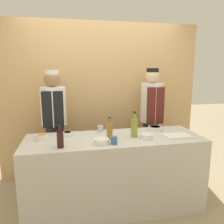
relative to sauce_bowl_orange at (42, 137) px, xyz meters
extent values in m
plane|color=tan|center=(0.84, -0.10, -0.93)|extent=(14.00, 14.00, 0.00)
cube|color=tan|center=(0.84, 0.95, 0.27)|extent=(3.15, 0.18, 2.40)
cube|color=beige|center=(0.84, -0.10, -0.48)|extent=(2.10, 0.72, 0.90)
cylinder|color=white|center=(0.00, 0.00, 0.00)|extent=(0.14, 0.14, 0.06)
cylinder|color=orange|center=(0.00, 0.00, 0.02)|extent=(0.11, 0.11, 0.02)
cylinder|color=white|center=(0.29, 0.07, -0.01)|extent=(0.11, 0.11, 0.05)
cylinder|color=red|center=(0.29, 0.07, 0.01)|extent=(0.09, 0.09, 0.02)
cylinder|color=white|center=(1.42, 0.08, -0.01)|extent=(0.17, 0.17, 0.06)
cylinder|color=brown|center=(1.42, 0.08, 0.01)|extent=(0.14, 0.14, 0.02)
cylinder|color=white|center=(0.65, -0.29, 0.00)|extent=(0.17, 0.17, 0.06)
cylinder|color=silver|center=(0.65, -0.29, 0.02)|extent=(0.14, 0.14, 0.02)
cylinder|color=white|center=(1.19, -0.22, 0.00)|extent=(0.14, 0.14, 0.06)
cylinder|color=#703384|center=(1.19, -0.22, 0.02)|extent=(0.12, 0.12, 0.02)
cube|color=white|center=(1.59, -0.22, -0.02)|extent=(0.29, 0.21, 0.02)
cylinder|color=black|center=(0.22, -0.31, 0.05)|extent=(0.07, 0.07, 0.17)
cylinder|color=black|center=(0.22, -0.31, 0.16)|extent=(0.03, 0.03, 0.05)
cylinder|color=black|center=(0.22, -0.31, 0.19)|extent=(0.03, 0.03, 0.01)
cylinder|color=olive|center=(1.07, -0.12, 0.08)|extent=(0.08, 0.08, 0.22)
cylinder|color=olive|center=(1.07, -0.12, 0.22)|extent=(0.03, 0.03, 0.07)
cylinder|color=black|center=(1.07, -0.12, 0.27)|extent=(0.04, 0.04, 0.02)
cylinder|color=olive|center=(0.77, -0.13, 0.06)|extent=(0.07, 0.07, 0.19)
cylinder|color=olive|center=(0.77, -0.13, 0.18)|extent=(0.03, 0.03, 0.06)
cylinder|color=black|center=(0.77, -0.13, 0.22)|extent=(0.03, 0.03, 0.02)
cylinder|color=#B7B7BC|center=(0.71, 0.18, 0.01)|extent=(0.07, 0.07, 0.08)
cylinder|color=#386093|center=(0.78, -0.32, 0.01)|extent=(0.07, 0.07, 0.08)
cylinder|color=#28282D|center=(0.11, 0.57, -0.47)|extent=(0.25, 0.25, 0.93)
cylinder|color=white|center=(0.11, 0.57, 0.26)|extent=(0.35, 0.35, 0.53)
cube|color=black|center=(0.11, 0.41, 0.24)|extent=(0.28, 0.02, 0.49)
sphere|color=#9E704C|center=(0.11, 0.57, 0.63)|extent=(0.22, 0.22, 0.22)
cylinder|color=white|center=(0.11, 0.57, 0.72)|extent=(0.19, 0.19, 0.08)
cylinder|color=#28282D|center=(1.56, 0.57, -0.48)|extent=(0.24, 0.24, 0.90)
cylinder|color=silver|center=(1.56, 0.57, 0.26)|extent=(0.33, 0.33, 0.59)
cube|color=#561E19|center=(1.56, 0.41, 0.24)|extent=(0.27, 0.02, 0.54)
sphere|color=beige|center=(1.56, 0.57, 0.66)|extent=(0.21, 0.21, 0.21)
cylinder|color=black|center=(1.56, 0.57, 0.74)|extent=(0.18, 0.18, 0.07)
camera|label=1|loc=(0.31, -2.52, 0.76)|focal=35.00mm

